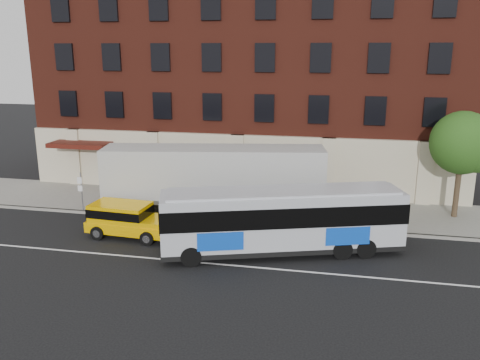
% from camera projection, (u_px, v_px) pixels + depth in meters
% --- Properties ---
extents(ground, '(120.00, 120.00, 0.00)m').
position_uv_depth(ground, '(185.00, 266.00, 22.95)').
color(ground, black).
rests_on(ground, ground).
extents(sidewalk, '(60.00, 6.00, 0.15)m').
position_uv_depth(sidewalk, '(229.00, 206.00, 31.44)').
color(sidewalk, gray).
rests_on(sidewalk, ground).
extents(kerb, '(60.00, 0.25, 0.15)m').
position_uv_depth(kerb, '(217.00, 221.00, 28.61)').
color(kerb, gray).
rests_on(kerb, ground).
extents(lane_line, '(60.00, 0.12, 0.01)m').
position_uv_depth(lane_line, '(188.00, 261.00, 23.42)').
color(lane_line, white).
rests_on(lane_line, ground).
extents(building, '(30.00, 12.10, 15.00)m').
position_uv_depth(building, '(252.00, 78.00, 37.01)').
color(building, '#581F14').
rests_on(building, sidewalk).
extents(sign_pole, '(0.30, 0.20, 2.50)m').
position_uv_depth(sign_pole, '(81.00, 190.00, 30.06)').
color(sign_pole, gray).
rests_on(sign_pole, ground).
extents(street_tree, '(3.60, 3.60, 6.20)m').
position_uv_depth(street_tree, '(463.00, 145.00, 28.14)').
color(street_tree, '#35281A').
rests_on(street_tree, sidewalk).
extents(city_bus, '(11.87, 6.02, 3.20)m').
position_uv_depth(city_bus, '(282.00, 219.00, 24.00)').
color(city_bus, '#B6B9C1').
rests_on(city_bus, ground).
extents(yellow_suv, '(4.75, 2.30, 1.79)m').
position_uv_depth(yellow_suv, '(126.00, 218.00, 26.35)').
color(yellow_suv, '#F9B600').
rests_on(yellow_suv, ground).
extents(shipping_container, '(12.94, 4.74, 4.23)m').
position_uv_depth(shipping_container, '(214.00, 184.00, 28.96)').
color(shipping_container, black).
rests_on(shipping_container, ground).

